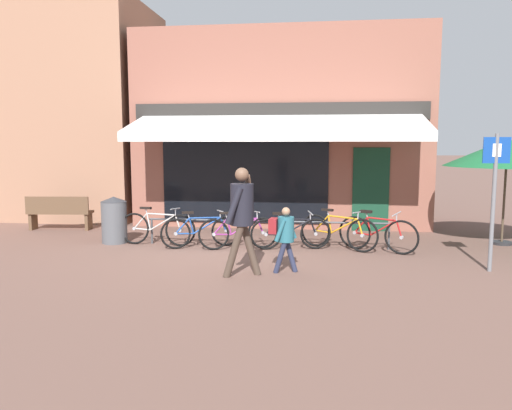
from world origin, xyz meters
TOP-DOWN VIEW (x-y plane):
  - ground_plane at (0.00, 0.00)m, footprint 160.00×160.00m
  - shop_front at (0.96, 4.19)m, footprint 7.80×4.77m
  - neighbour_building at (-6.69, 4.71)m, footprint 7.09×4.00m
  - bike_rack_rail at (0.91, 0.47)m, footprint 5.21×0.04m
  - bicycle_silver at (-1.48, 0.34)m, footprint 1.76×0.52m
  - bicycle_blue at (-0.47, 0.22)m, footprint 1.61×0.84m
  - bicycle_purple at (0.34, 0.18)m, footprint 1.64×0.74m
  - bicycle_black at (1.43, 0.24)m, footprint 1.67×0.52m
  - bicycle_orange at (2.42, 0.41)m, footprint 1.61×0.90m
  - bicycle_red at (3.20, 0.24)m, footprint 1.55×0.83m
  - pedestrian_adult at (0.75, -1.93)m, footprint 0.62×0.65m
  - pedestrian_child at (1.43, -1.61)m, footprint 0.51×0.42m
  - litter_bin at (-2.49, 0.46)m, footprint 0.56×0.56m
  - parking_sign at (4.97, -1.10)m, footprint 0.44×0.07m
  - cafe_parasol at (6.01, 1.37)m, footprint 2.62×2.62m
  - park_bench at (-4.54, 1.85)m, footprint 1.64×0.60m

SIDE VIEW (x-z plane):
  - ground_plane at x=0.00m, z-range 0.00..0.00m
  - bicycle_blue at x=-0.47m, z-range -0.04..0.75m
  - bicycle_purple at x=0.34m, z-range -0.05..0.76m
  - bicycle_black at x=1.43m, z-range -0.04..0.75m
  - bicycle_silver at x=-1.48m, z-range -0.05..0.79m
  - bicycle_orange at x=2.42m, z-range -0.05..0.79m
  - bicycle_red at x=3.20m, z-range -0.04..0.80m
  - park_bench at x=-4.54m, z-range 0.03..0.90m
  - bike_rack_rail at x=0.91m, z-range 0.21..0.78m
  - litter_bin at x=-2.49m, z-range 0.00..1.04m
  - pedestrian_child at x=1.43m, z-range 0.13..1.27m
  - pedestrian_adult at x=0.75m, z-range 0.20..2.03m
  - parking_sign at x=4.97m, z-range 0.27..2.64m
  - cafe_parasol at x=6.01m, z-range 0.85..3.15m
  - shop_front at x=0.96m, z-range 0.00..5.15m
  - neighbour_building at x=-6.69m, z-range 0.00..6.25m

